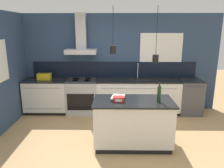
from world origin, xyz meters
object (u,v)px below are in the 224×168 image
Objects in this scene: dishwasher at (189,97)px; yellow_toolbox at (44,77)px; bottle_on_island at (159,94)px; red_supply_box at (118,99)px; book_stack at (118,98)px; oven_range at (82,96)px.

yellow_toolbox is (-3.84, 0.00, 0.54)m from dishwasher.
bottle_on_island reaches higher than red_supply_box.
dishwasher is 2.22m from bottle_on_island.
red_supply_box is at bearing -86.06° from book_stack.
oven_range is at bearing -179.92° from dishwasher.
bottle_on_island is at bearing -9.75° from book_stack.
bottle_on_island reaches higher than oven_range.
red_supply_box reaches higher than oven_range.
dishwasher is at bearing 42.29° from red_supply_box.
bottle_on_island is at bearing -33.65° from yellow_toolbox.
yellow_toolbox is (-2.66, 1.77, -0.08)m from bottle_on_island.
oven_range and dishwasher have the same top height.
bottle_on_island is 0.76m from book_stack.
book_stack reaches higher than oven_range.
yellow_toolbox is at bearing 179.75° from oven_range.
oven_range is at bearing 118.42° from red_supply_box.
yellow_toolbox reaches higher than oven_range.
red_supply_box reaches higher than book_stack.
yellow_toolbox is at bearing 146.35° from bottle_on_island.
book_stack is at bearing -139.50° from dishwasher.
bottle_on_island is at bearing -46.50° from oven_range.
book_stack is 1.70× the size of red_supply_box.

